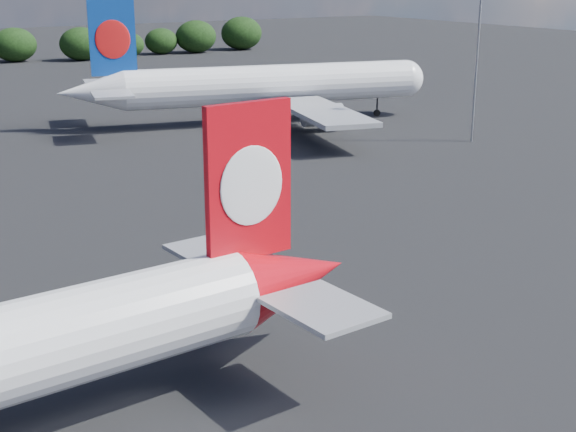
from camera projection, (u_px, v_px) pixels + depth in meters
china_southern_airliner at (259, 86)px, 118.07m from camera, size 55.23×52.85×18.17m
floodlight_mast_near at (479, 23)px, 102.38m from camera, size 1.60×1.60×24.07m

